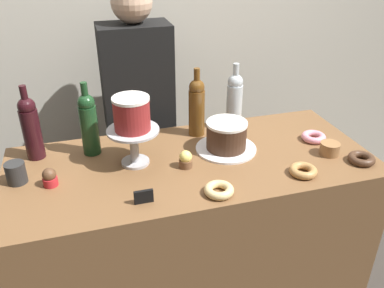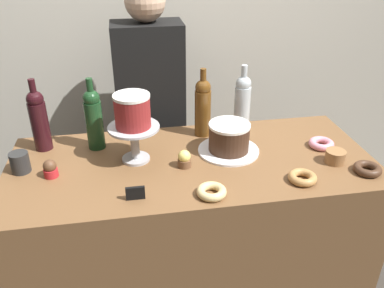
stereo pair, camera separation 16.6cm
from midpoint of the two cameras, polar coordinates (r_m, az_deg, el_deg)
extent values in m
cube|color=#BCB7A8|center=(2.41, -8.40, 16.03)|extent=(6.00, 0.05, 2.60)
cube|color=brown|center=(1.98, -2.47, -14.15)|extent=(1.55, 0.68, 0.94)
cylinder|color=#B2B2B7|center=(1.71, -10.87, -2.60)|extent=(0.12, 0.12, 0.01)
cylinder|color=#B2B2B7|center=(1.67, -11.10, -0.40)|extent=(0.04, 0.04, 0.14)
cylinder|color=#B2B2B7|center=(1.64, -11.33, 1.85)|extent=(0.21, 0.21, 0.01)
cylinder|color=maroon|center=(1.61, -11.56, 4.02)|extent=(0.15, 0.15, 0.13)
cylinder|color=white|center=(1.58, -11.80, 6.29)|extent=(0.15, 0.15, 0.01)
cylinder|color=white|center=(1.78, 2.21, -0.72)|extent=(0.27, 0.27, 0.01)
cylinder|color=#3D2619|center=(1.75, 2.25, 1.04)|extent=(0.18, 0.18, 0.11)
cylinder|color=white|center=(1.72, 2.29, 2.89)|extent=(0.18, 0.18, 0.01)
cylinder|color=#193D1E|center=(1.78, -17.03, 1.83)|extent=(0.08, 0.08, 0.22)
sphere|color=#193D1E|center=(1.73, -17.63, 5.59)|extent=(0.07, 0.07, 0.07)
cylinder|color=#193D1E|center=(1.71, -17.87, 7.15)|extent=(0.03, 0.03, 0.08)
cylinder|color=black|center=(1.83, -24.32, 1.22)|extent=(0.08, 0.08, 0.22)
sphere|color=black|center=(1.78, -25.12, 4.85)|extent=(0.07, 0.07, 0.07)
cylinder|color=black|center=(1.77, -25.46, 6.36)|extent=(0.03, 0.03, 0.08)
cylinder|color=#5B3814|center=(1.87, -1.87, 4.42)|extent=(0.08, 0.08, 0.22)
sphere|color=#5B3814|center=(1.82, -1.94, 8.08)|extent=(0.07, 0.07, 0.07)
cylinder|color=#5B3814|center=(1.80, -1.96, 9.59)|extent=(0.03, 0.03, 0.08)
cylinder|color=#B2BCC1|center=(1.94, 3.60, 5.28)|extent=(0.08, 0.08, 0.22)
sphere|color=#B2BCC1|center=(1.89, 3.72, 8.82)|extent=(0.07, 0.07, 0.07)
cylinder|color=#B2BCC1|center=(1.88, 3.77, 10.28)|extent=(0.03, 0.03, 0.08)
cylinder|color=brown|center=(1.65, -3.79, -2.85)|extent=(0.06, 0.06, 0.03)
sphere|color=#EFDB6B|center=(1.63, -3.83, -1.91)|extent=(0.05, 0.05, 0.05)
cylinder|color=red|center=(1.65, -22.35, -5.07)|extent=(0.06, 0.06, 0.03)
sphere|color=brown|center=(1.64, -22.54, -4.15)|extent=(0.05, 0.05, 0.05)
torus|color=#B27F47|center=(1.64, 12.86, -3.83)|extent=(0.11, 0.11, 0.03)
torus|color=#E0C17F|center=(1.49, 0.68, -6.71)|extent=(0.11, 0.11, 0.03)
torus|color=pink|center=(1.91, 14.66, 0.91)|extent=(0.11, 0.11, 0.03)
torus|color=#472D1E|center=(1.79, 20.69, -2.06)|extent=(0.11, 0.11, 0.03)
cylinder|color=olive|center=(1.81, 16.55, -1.33)|extent=(0.08, 0.08, 0.01)
cylinder|color=olive|center=(1.81, 16.60, -1.02)|extent=(0.08, 0.08, 0.01)
cylinder|color=olive|center=(1.80, 16.64, -0.72)|extent=(0.08, 0.08, 0.01)
cylinder|color=olive|center=(1.80, 16.69, -0.41)|extent=(0.08, 0.08, 0.01)
cylinder|color=olive|center=(1.79, 16.74, -0.11)|extent=(0.08, 0.08, 0.01)
cube|color=black|center=(1.46, -10.21, -7.53)|extent=(0.07, 0.01, 0.05)
cylinder|color=#282828|center=(1.71, -26.47, -3.81)|extent=(0.08, 0.08, 0.09)
cube|color=black|center=(2.44, -8.78, -6.42)|extent=(0.28, 0.18, 0.85)
cube|color=black|center=(2.12, -10.17, 9.28)|extent=(0.36, 0.22, 0.55)
sphere|color=tan|center=(2.03, -11.11, 19.29)|extent=(0.20, 0.20, 0.20)
camera|label=1|loc=(0.08, -92.86, -1.55)|focal=37.29mm
camera|label=2|loc=(0.08, 87.14, 1.55)|focal=37.29mm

